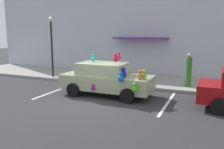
# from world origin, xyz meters

# --- Properties ---
(ground_plane) EXTENTS (60.00, 60.00, 0.00)m
(ground_plane) POSITION_xyz_m (0.00, 0.00, 0.00)
(ground_plane) COLOR #2D2D30
(sidewalk) EXTENTS (24.00, 4.00, 0.15)m
(sidewalk) POSITION_xyz_m (0.00, 5.00, 0.07)
(sidewalk) COLOR gray
(sidewalk) RESTS_ON ground
(storefront_building) EXTENTS (24.00, 1.25, 6.40)m
(storefront_building) POSITION_xyz_m (0.00, 7.14, 3.19)
(storefront_building) COLOR #B2B7C1
(storefront_building) RESTS_ON ground
(parking_stripe_front) EXTENTS (0.12, 3.60, 0.01)m
(parking_stripe_front) POSITION_xyz_m (3.13, 1.00, 0.00)
(parking_stripe_front) COLOR silver
(parking_stripe_front) RESTS_ON ground
(parking_stripe_rear) EXTENTS (0.12, 3.60, 0.01)m
(parking_stripe_rear) POSITION_xyz_m (-2.54, 1.00, 0.00)
(parking_stripe_rear) COLOR silver
(parking_stripe_rear) RESTS_ON ground
(plush_covered_car) EXTENTS (4.30, 2.02, 2.05)m
(plush_covered_car) POSITION_xyz_m (0.19, 1.23, 0.80)
(plush_covered_car) COLOR #98A37A
(plush_covered_car) RESTS_ON ground
(teddy_bear_on_sidewalk) EXTENTS (0.38, 0.32, 0.73)m
(teddy_bear_on_sidewalk) POSITION_xyz_m (1.13, 3.95, 0.49)
(teddy_bear_on_sidewalk) COLOR #9E723D
(teddy_bear_on_sidewalk) RESTS_ON sidewalk
(street_lamp_post) EXTENTS (0.28, 0.28, 3.73)m
(street_lamp_post) POSITION_xyz_m (-4.60, 3.50, 2.45)
(street_lamp_post) COLOR black
(street_lamp_post) RESTS_ON sidewalk
(pedestrian_near_shopfront) EXTENTS (0.31, 0.31, 1.76)m
(pedestrian_near_shopfront) POSITION_xyz_m (3.64, 3.96, 0.98)
(pedestrian_near_shopfront) COLOR #356B25
(pedestrian_near_shopfront) RESTS_ON sidewalk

